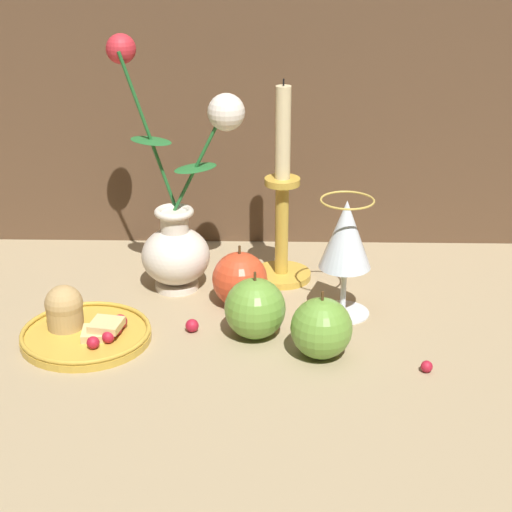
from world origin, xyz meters
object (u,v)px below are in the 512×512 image
Objects in this scene: vase at (178,225)px; apple_at_table_edge at (321,328)px; plate_with_pastries at (81,327)px; apple_near_glass at (255,308)px; candlestick at (282,214)px; wine_glass at (346,239)px; apple_beside_vase at (240,279)px.

apple_at_table_edge is (0.20, -0.20, -0.06)m from vase.
apple_near_glass is at bearing 2.85° from plate_with_pastries.
apple_near_glass is (-0.04, -0.19, -0.07)m from candlestick.
candlestick is at bearing 13.63° from vase.
wine_glass is 0.16m from apple_near_glass.
vase reaches higher than candlestick.
apple_near_glass reaches higher than apple_at_table_edge.
vase is 1.21× the size of candlestick.
apple_beside_vase is 0.97× the size of apple_near_glass.
candlestick is at bearing 126.24° from wine_glass.
wine_glass is at bearing -18.66° from vase.
plate_with_pastries is 1.90× the size of apple_at_table_edge.
plate_with_pastries is at bearing -152.81° from apple_beside_vase.
wine_glass is at bearing 13.00° from plate_with_pastries.
candlestick is 3.37× the size of apple_at_table_edge.
vase reaches higher than apple_beside_vase.
vase is 0.25m from wine_glass.
wine_glass is at bearing -53.76° from candlestick.
apple_near_glass is (-0.12, -0.07, -0.07)m from wine_glass.
plate_with_pastries is at bearing -177.15° from apple_near_glass.
apple_near_glass is at bearing 149.13° from apple_at_table_edge.
apple_near_glass is 0.10m from apple_at_table_edge.
apple_at_table_edge is at bearing -78.30° from candlestick.
apple_beside_vase is (0.21, 0.11, 0.02)m from plate_with_pastries.
candlestick is at bearing 57.09° from apple_beside_vase.
vase is 4.07× the size of apple_at_table_edge.
apple_beside_vase is (0.09, -0.06, -0.06)m from vase.
plate_with_pastries is at bearing -167.00° from wine_glass.
candlestick is (-0.09, 0.12, -0.01)m from wine_glass.
wine_glass reaches higher than apple_beside_vase.
apple_at_table_edge is at bearing -7.13° from plate_with_pastries.
plate_with_pastries is at bearing -143.30° from candlestick.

